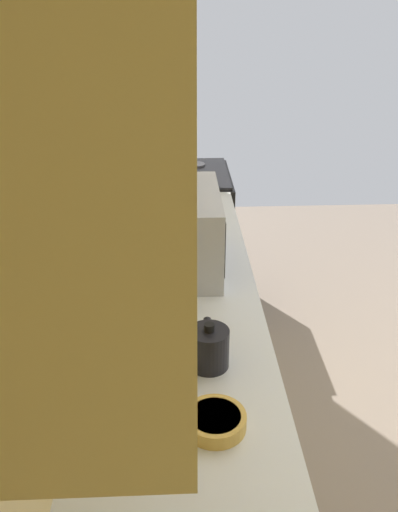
% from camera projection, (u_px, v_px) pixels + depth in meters
% --- Properties ---
extents(wall_back, '(4.08, 0.12, 2.57)m').
position_uv_depth(wall_back, '(68.00, 205.00, 1.84)').
color(wall_back, '#E4C47A').
rests_on(wall_back, ground_plane).
extents(counter_run, '(3.17, 0.63, 0.88)m').
position_uv_depth(counter_run, '(181.00, 474.00, 1.88)').
color(counter_run, '#D7C572').
rests_on(counter_run, ground_plane).
extents(upper_cabinets, '(2.03, 0.31, 0.60)m').
position_uv_depth(upper_cabinets, '(108.00, 24.00, 1.23)').
color(upper_cabinets, '#DFC775').
extents(oven_range, '(0.62, 0.65, 1.06)m').
position_uv_depth(oven_range, '(179.00, 238.00, 3.56)').
color(oven_range, black).
rests_on(oven_range, ground_plane).
extents(microwave, '(0.52, 0.40, 0.33)m').
position_uv_depth(microwave, '(171.00, 230.00, 2.24)').
color(microwave, '#B7BABF').
rests_on(microwave, counter_run).
extents(bowl, '(0.17, 0.17, 0.04)m').
position_uv_depth(bowl, '(215.00, 420.00, 1.47)').
color(bowl, gold).
rests_on(bowl, counter_run).
extents(kettle, '(0.17, 0.13, 0.15)m').
position_uv_depth(kettle, '(209.00, 347.00, 1.69)').
color(kettle, black).
rests_on(kettle, counter_run).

